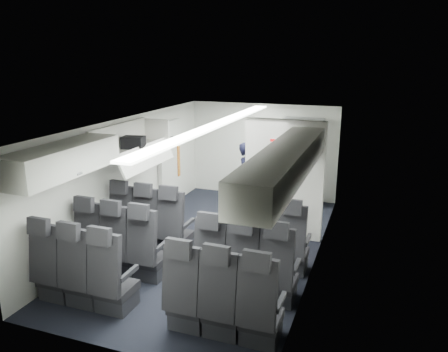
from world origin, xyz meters
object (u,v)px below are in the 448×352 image
Objects in this scene: galley_unit at (301,162)px; carry_on_bag at (133,143)px; boarding_door at (170,164)px; seat_row_rear at (148,290)px; seat_row_mid at (180,259)px; seat_row_front at (204,235)px; flight_attendant at (248,180)px.

galley_unit is 3.88m from carry_on_bag.
galley_unit reaches higher than boarding_door.
seat_row_mid is at bearing 90.00° from seat_row_rear.
carry_on_bag is (-2.32, -3.00, 0.82)m from galley_unit.
seat_row_front is at bearing -106.28° from galley_unit.
galley_unit is (0.95, 5.05, 0.55)m from seat_row_rear.
boarding_door reaches higher than flight_attendant.
galley_unit is 5.24× the size of carry_on_bag.
seat_row_mid is 2.18× the size of flight_attendant.
seat_row_rear is at bearing -67.13° from boarding_door.
seat_row_mid and seat_row_rear have the same top height.
galley_unit is (0.95, 4.15, 0.55)m from seat_row_mid.
boarding_door is (-1.64, 2.99, 0.55)m from seat_row_mid.
seat_row_front is 1.80m from seat_row_rear.
flight_attendant is 4.21× the size of carry_on_bag.
boarding_door is (-2.59, -1.17, 0.00)m from galley_unit.
seat_row_mid is at bearing -90.00° from seat_row_front.
seat_row_front is 1.96m from carry_on_bag.
carry_on_bag reaches higher than seat_row_mid.
seat_row_front is 2.71m from boarding_door.
boarding_door is at bearing -155.72° from galley_unit.
galley_unit is 1.02× the size of boarding_door.
boarding_door is at bearing 118.77° from seat_row_mid.
galley_unit is at bearing 42.72° from carry_on_bag.
seat_row_front is at bearing -20.10° from carry_on_bag.
boarding_door is at bearing 88.78° from carry_on_bag.
boarding_door is 2.02m from carry_on_bag.
seat_row_mid is at bearing -49.62° from carry_on_bag.
galley_unit is at bearing 77.12° from seat_row_mid.
seat_row_rear is 1.75× the size of galley_unit.
seat_row_rear is 2.83m from carry_on_bag.
seat_row_mid is 3.07m from flight_attendant.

